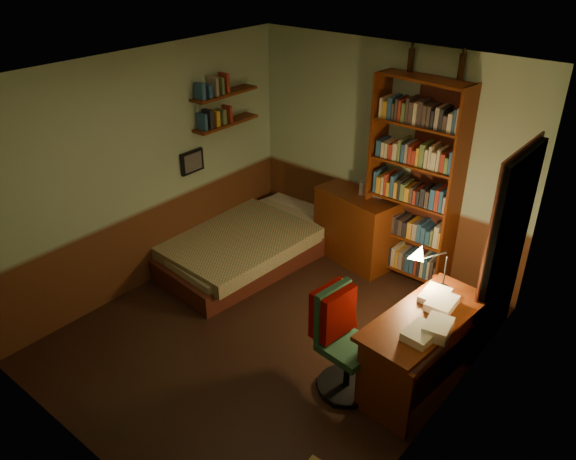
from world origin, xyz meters
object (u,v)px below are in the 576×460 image
Objects in this scene: mini_stereo at (373,188)px; desk_lamp at (447,257)px; bed at (250,233)px; bookshelf at (414,184)px; desk at (421,348)px; dresser at (356,227)px; office_chair at (349,345)px.

mini_stereo is 1.78m from desk_lamp.
bed is at bearing 156.41° from desk_lamp.
bookshelf is 3.46× the size of desk_lamp.
desk is (1.50, -1.53, -0.59)m from mini_stereo.
dresser reaches higher than desk.
desk is at bearing -101.05° from desk_lamp.
desk is at bearing -7.27° from bed.
dresser is at bearing 144.73° from desk.
dresser is at bearing -149.56° from mini_stereo.
bookshelf is at bearing 110.91° from desk_lamp.
mini_stereo is 2.35m from office_chair.
dresser is 2.15m from desk.
dresser is 0.99× the size of office_chair.
office_chair reaches higher than desk.
dresser is 0.43× the size of bookshelf.
dresser is 1.47× the size of desk_lamp.
bed is at bearing -156.47° from mini_stereo.
bookshelf is (0.52, -0.04, 0.21)m from mini_stereo.
dresser is 2.26m from office_chair.
bookshelf reaches higher than mini_stereo.
desk_lamp reaches higher than dresser.
mini_stereo reaches higher than desk.
office_chair is at bearing -78.08° from mini_stereo.
bed is 2.33× the size of dresser.
desk is 0.84m from desk_lamp.
bed is 2.70m from desk.
desk_lamp is 0.67× the size of office_chair.
mini_stereo reaches higher than dresser.
bed is at bearing -131.08° from dresser.
bed is 1.58m from mini_stereo.
bookshelf is at bearing 18.28° from dresser.
office_chair is (-0.43, -0.51, 0.14)m from desk.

